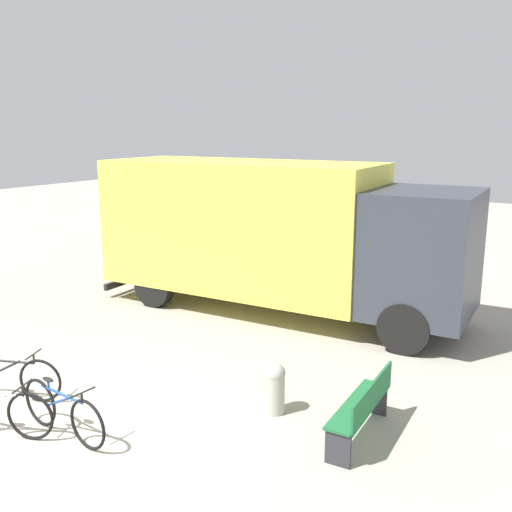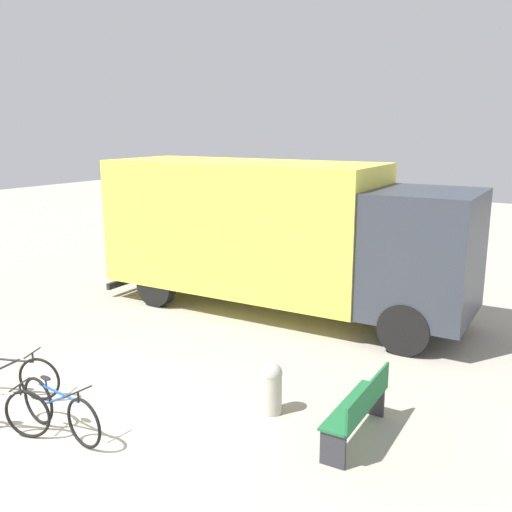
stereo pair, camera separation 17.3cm
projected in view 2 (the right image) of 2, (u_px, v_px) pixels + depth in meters
ground_plane at (62, 439)px, 7.88m from camera, size 60.00×60.00×0.00m
delivery_truck at (276, 231)px, 13.00m from camera, size 8.68×2.93×3.44m
park_bench at (360, 407)px, 7.76m from camera, size 0.48×1.66×0.87m
bicycle_near at (8, 375)px, 9.02m from camera, size 1.66×0.73×0.80m
bicycle_far at (60, 410)px, 7.90m from camera, size 1.77×0.44×0.80m
bollard_near_bench at (272, 386)px, 8.51m from camera, size 0.32×0.32×0.80m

